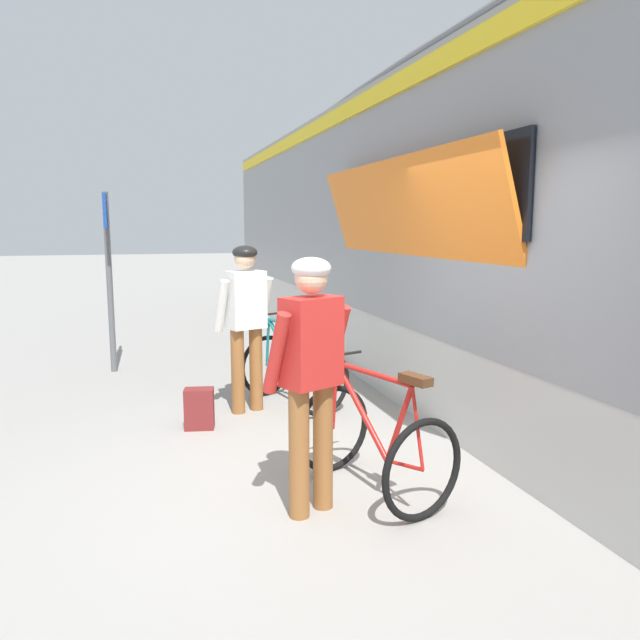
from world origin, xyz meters
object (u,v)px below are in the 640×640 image
at_px(cyclist_far_in_red, 311,363).
at_px(bicycle_far_red, 374,441).
at_px(cyclist_near_in_white, 246,314).
at_px(bicycle_near_teal, 294,370).
at_px(train_car, 569,225).
at_px(platform_sign_post, 108,252).
at_px(backpack_on_platform, 199,409).

height_order(cyclist_far_in_red, bicycle_far_red, cyclist_far_in_red).
bearing_deg(cyclist_near_in_white, bicycle_far_red, -76.66).
xyz_separation_m(cyclist_near_in_white, bicycle_near_teal, (0.53, 0.06, -0.65)).
height_order(train_car, cyclist_near_in_white, train_car).
xyz_separation_m(train_car, cyclist_near_in_white, (-3.12, 1.03, -0.91)).
relative_size(train_car, cyclist_near_in_white, 12.05).
bearing_deg(platform_sign_post, cyclist_far_in_red, -72.93).
bearing_deg(bicycle_near_teal, backpack_on_platform, -155.41).
bearing_deg(cyclist_far_in_red, bicycle_near_teal, 78.55).
xyz_separation_m(cyclist_near_in_white, cyclist_far_in_red, (0.02, -2.43, 0.00)).
bearing_deg(backpack_on_platform, bicycle_far_red, -48.62).
distance_m(train_car, cyclist_far_in_red, 3.52).
height_order(bicycle_near_teal, backpack_on_platform, bicycle_near_teal).
relative_size(train_car, bicycle_far_red, 17.14).
bearing_deg(cyclist_far_in_red, bicycle_far_red, 15.24).
height_order(backpack_on_platform, platform_sign_post, platform_sign_post).
bearing_deg(bicycle_far_red, train_car, 26.07).
height_order(bicycle_near_teal, platform_sign_post, platform_sign_post).
bearing_deg(cyclist_far_in_red, platform_sign_post, 107.07).
bearing_deg(cyclist_near_in_white, train_car, -18.19).
distance_m(bicycle_near_teal, backpack_on_platform, 1.20).
height_order(cyclist_far_in_red, backpack_on_platform, cyclist_far_in_red).
xyz_separation_m(cyclist_near_in_white, platform_sign_post, (-1.43, 2.30, 0.57)).
xyz_separation_m(bicycle_near_teal, platform_sign_post, (-1.96, 2.25, 1.22)).
bearing_deg(cyclist_near_in_white, platform_sign_post, 121.85).
relative_size(cyclist_near_in_white, bicycle_far_red, 1.42).
height_order(cyclist_near_in_white, backpack_on_platform, cyclist_near_in_white).
distance_m(cyclist_near_in_white, bicycle_near_teal, 0.84).
bearing_deg(bicycle_near_teal, bicycle_far_red, -89.60).
bearing_deg(train_car, cyclist_far_in_red, -155.64).
relative_size(train_car, platform_sign_post, 8.85).
distance_m(cyclist_far_in_red, bicycle_near_teal, 2.62).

